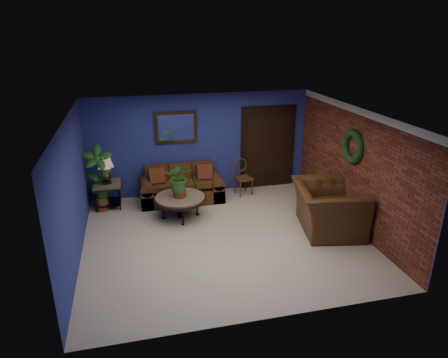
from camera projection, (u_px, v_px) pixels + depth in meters
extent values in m
plane|color=#C1B3A0|center=(224.00, 237.00, 8.06)|extent=(5.50, 5.50, 0.00)
cube|color=navy|center=(201.00, 144.00, 9.89)|extent=(5.50, 0.04, 2.50)
cube|color=navy|center=(73.00, 192.00, 7.01)|extent=(0.04, 5.00, 2.50)
cube|color=brown|center=(354.00, 168.00, 8.21)|extent=(0.04, 5.00, 2.50)
cube|color=silver|center=(224.00, 114.00, 7.17)|extent=(5.50, 5.00, 0.02)
cube|color=white|center=(360.00, 111.00, 7.79)|extent=(0.03, 5.00, 0.14)
cube|color=#452E17|center=(176.00, 127.00, 9.55)|extent=(1.02, 0.06, 0.77)
cube|color=black|center=(268.00, 148.00, 10.31)|extent=(1.44, 0.06, 2.18)
torus|color=black|center=(353.00, 147.00, 8.08)|extent=(0.16, 0.72, 0.72)
cube|color=#4B2D15|center=(182.00, 195.00, 9.69)|extent=(1.97, 0.85, 0.32)
cube|color=#4B2D15|center=(180.00, 179.00, 9.87)|extent=(1.69, 0.23, 0.81)
cube|color=#4B2D15|center=(158.00, 186.00, 9.41)|extent=(0.54, 0.58, 0.13)
cube|color=#4B2D15|center=(182.00, 184.00, 9.54)|extent=(0.54, 0.58, 0.13)
cube|color=#4B2D15|center=(205.00, 182.00, 9.66)|extent=(0.54, 0.58, 0.13)
cube|color=#4B2D15|center=(147.00, 195.00, 9.49)|extent=(0.29, 0.85, 0.45)
cube|color=#4B2D15|center=(216.00, 189.00, 9.85)|extent=(0.29, 0.85, 0.45)
cube|color=#632E18|center=(157.00, 176.00, 9.36)|extent=(0.36, 0.11, 0.36)
cube|color=#632E18|center=(205.00, 172.00, 9.61)|extent=(0.36, 0.11, 0.36)
cylinder|color=#4F4B45|center=(180.00, 198.00, 8.74)|extent=(1.09, 1.09, 0.05)
cylinder|color=black|center=(180.00, 199.00, 8.75)|extent=(1.15, 1.15, 0.05)
cylinder|color=black|center=(180.00, 208.00, 8.83)|extent=(0.14, 0.14, 0.45)
cube|color=#4F4B45|center=(107.00, 184.00, 9.22)|extent=(0.62, 0.62, 0.05)
cube|color=black|center=(107.00, 186.00, 9.23)|extent=(0.65, 0.65, 0.04)
cube|color=black|center=(109.00, 202.00, 9.38)|extent=(0.55, 0.55, 0.03)
cylinder|color=black|center=(96.00, 201.00, 9.03)|extent=(0.03, 0.03, 0.57)
cylinder|color=black|center=(120.00, 199.00, 9.14)|extent=(0.03, 0.03, 0.57)
cylinder|color=black|center=(97.00, 192.00, 9.50)|extent=(0.03, 0.03, 0.57)
cylinder|color=black|center=(120.00, 190.00, 9.61)|extent=(0.03, 0.03, 0.57)
cylinder|color=#452E17|center=(107.00, 182.00, 9.20)|extent=(0.23, 0.23, 0.05)
sphere|color=#452E17|center=(106.00, 178.00, 9.16)|extent=(0.21, 0.21, 0.21)
cylinder|color=#452E17|center=(105.00, 171.00, 9.10)|extent=(0.02, 0.02, 0.27)
cone|color=#9B7A5E|center=(105.00, 163.00, 9.03)|extent=(0.38, 0.38, 0.27)
cube|color=#533517|center=(243.00, 178.00, 9.98)|extent=(0.46, 0.46, 0.04)
torus|color=#533517|center=(240.00, 165.00, 10.02)|extent=(0.36, 0.11, 0.36)
cylinder|color=#533517|center=(241.00, 190.00, 9.86)|extent=(0.03, 0.03, 0.41)
cylinder|color=#533517|center=(252.00, 188.00, 9.99)|extent=(0.03, 0.03, 0.41)
cylinder|color=#533517|center=(235.00, 185.00, 10.14)|extent=(0.03, 0.03, 0.41)
cylinder|color=#533517|center=(246.00, 183.00, 10.27)|extent=(0.03, 0.03, 0.41)
imported|color=#4B2D15|center=(328.00, 208.00, 8.20)|extent=(1.56, 1.71, 0.97)
cylinder|color=brown|center=(180.00, 193.00, 8.70)|extent=(0.28, 0.28, 0.18)
imported|color=#184C19|center=(179.00, 177.00, 8.57)|extent=(0.64, 0.57, 0.65)
cylinder|color=brown|center=(319.00, 210.00, 9.03)|extent=(0.26, 0.26, 0.20)
imported|color=#184C19|center=(321.00, 194.00, 8.89)|extent=(0.42, 0.35, 0.69)
cylinder|color=brown|center=(102.00, 203.00, 9.24)|extent=(0.34, 0.34, 0.30)
imported|color=#184C19|center=(98.00, 173.00, 8.98)|extent=(0.68, 0.47, 1.28)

